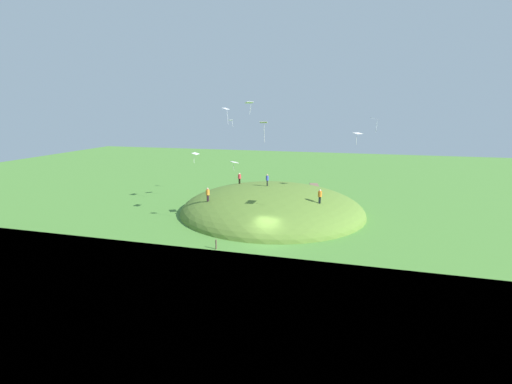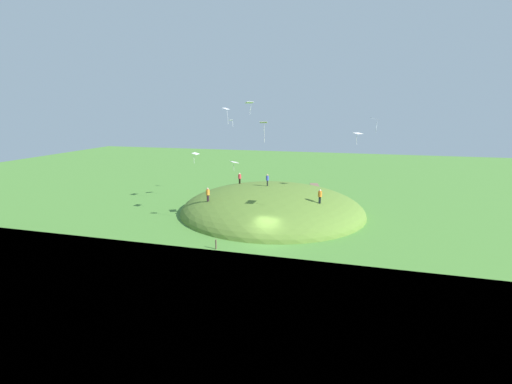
% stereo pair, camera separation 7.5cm
% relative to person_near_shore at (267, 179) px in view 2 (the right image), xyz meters
% --- Properties ---
extents(ground_plane, '(160.00, 160.00, 0.00)m').
position_rel_person_near_shore_xyz_m(ground_plane, '(-10.88, -2.35, -4.40)').
color(ground_plane, '#4B8133').
extents(grass_hill, '(23.54, 24.53, 6.82)m').
position_rel_person_near_shore_xyz_m(grass_hill, '(-0.39, -0.74, -4.40)').
color(grass_hill, '#56782D').
rests_on(grass_hill, ground_plane).
extents(dirt_path, '(12.83, 3.99, 0.04)m').
position_rel_person_near_shore_xyz_m(dirt_path, '(13.28, -5.76, -4.38)').
color(dirt_path, brown).
rests_on(dirt_path, ground_plane).
extents(person_near_shore, '(0.51, 0.51, 1.59)m').
position_rel_person_near_shore_xyz_m(person_near_shore, '(0.00, 0.00, 0.00)').
color(person_near_shore, black).
rests_on(person_near_shore, grass_hill).
extents(person_watching_kites, '(0.52, 0.52, 1.57)m').
position_rel_person_near_shore_xyz_m(person_watching_kites, '(2.69, 4.72, -0.51)').
color(person_watching_kites, black).
rests_on(person_watching_kites, grass_hill).
extents(person_on_hilltop, '(0.63, 0.63, 1.73)m').
position_rel_person_near_shore_xyz_m(person_on_hilltop, '(-5.80, 6.19, -0.99)').
color(person_on_hilltop, black).
rests_on(person_on_hilltop, grass_hill).
extents(person_with_child, '(0.53, 0.53, 1.68)m').
position_rel_person_near_shore_xyz_m(person_with_child, '(-4.38, -7.29, -0.72)').
color(person_with_child, black).
rests_on(person_with_child, grass_hill).
extents(kite_0, '(1.08, 0.84, 2.07)m').
position_rel_person_near_shore_xyz_m(kite_0, '(-1.22, 5.23, 8.98)').
color(kite_0, white).
extents(kite_1, '(1.00, 0.70, 1.30)m').
position_rel_person_near_shore_xyz_m(kite_1, '(-5.07, 7.94, 3.67)').
color(kite_1, white).
extents(kite_2, '(1.34, 1.30, 1.50)m').
position_rel_person_near_shore_xyz_m(kite_2, '(0.46, -11.22, 6.09)').
color(kite_2, white).
extents(kite_3, '(1.05, 0.74, 1.40)m').
position_rel_person_near_shore_xyz_m(kite_3, '(-10.04, -12.29, 8.10)').
color(kite_3, white).
extents(kite_4, '(0.59, 0.81, 2.17)m').
position_rel_person_near_shore_xyz_m(kite_4, '(-9.28, -1.64, 7.51)').
color(kite_4, white).
extents(kite_5, '(1.24, 1.27, 1.62)m').
position_rel_person_near_shore_xyz_m(kite_5, '(0.29, 2.53, 9.81)').
color(kite_5, silver).
extents(kite_6, '(1.38, 1.32, 1.20)m').
position_rel_person_near_shore_xyz_m(kite_6, '(-6.02, 2.64, 2.96)').
color(kite_6, white).
extents(kite_7, '(0.74, 0.79, 1.03)m').
position_rel_person_near_shore_xyz_m(kite_7, '(6.25, 7.10, 7.39)').
color(kite_7, white).
extents(mooring_post, '(0.14, 0.14, 0.98)m').
position_rel_person_near_shore_xyz_m(mooring_post, '(-14.46, 1.87, -3.91)').
color(mooring_post, brown).
rests_on(mooring_post, ground_plane).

